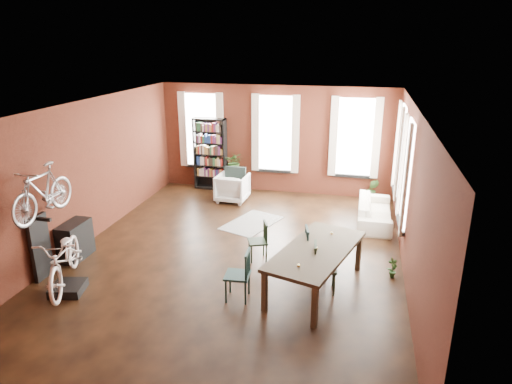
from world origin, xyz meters
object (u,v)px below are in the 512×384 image
(dining_chair_b, at_px, (258,241))
(bike_trainer, at_px, (68,288))
(white_armchair, at_px, (232,186))
(bicycle_floor, at_px, (61,235))
(dining_chair_a, at_px, (237,275))
(dining_table, at_px, (316,269))
(dining_chair_d, at_px, (316,252))
(dining_chair_c, at_px, (325,268))
(bookshelf, at_px, (210,154))
(plant_stand, at_px, (236,181))
(console_table, at_px, (75,240))
(cream_sofa, at_px, (375,207))

(dining_chair_b, height_order, bike_trainer, dining_chair_b)
(white_armchair, bearing_deg, bicycle_floor, 76.23)
(dining_chair_a, height_order, white_armchair, dining_chair_a)
(dining_table, height_order, dining_chair_d, dining_chair_d)
(dining_table, bearing_deg, dining_chair_c, 11.78)
(bookshelf, bearing_deg, plant_stand, 0.00)
(console_table, bearing_deg, plant_stand, 68.23)
(dining_chair_c, distance_m, cream_sofa, 3.75)
(dining_chair_b, bearing_deg, bike_trainer, -78.81)
(bicycle_floor, bearing_deg, dining_chair_a, -12.93)
(dining_chair_a, relative_size, bike_trainer, 1.68)
(dining_chair_b, distance_m, bike_trainer, 3.78)
(dining_chair_c, height_order, console_table, dining_chair_c)
(cream_sofa, xyz_separation_m, console_table, (-6.23, -3.50, -0.01))
(white_armchair, xyz_separation_m, bike_trainer, (-1.58, -5.52, -0.35))
(dining_chair_a, bearing_deg, dining_chair_d, 129.05)
(dining_chair_a, relative_size, dining_chair_b, 1.13)
(console_table, xyz_separation_m, bicycle_floor, (0.68, -1.26, 0.75))
(cream_sofa, relative_size, plant_stand, 3.62)
(dining_table, height_order, dining_chair_b, dining_chair_b)
(dining_chair_a, bearing_deg, console_table, -105.52)
(dining_chair_c, relative_size, bicycle_floor, 0.48)
(bookshelf, relative_size, plant_stand, 3.82)
(bike_trainer, xyz_separation_m, console_table, (-0.68, 1.29, 0.32))
(bicycle_floor, bearing_deg, plant_stand, 55.71)
(bookshelf, bearing_deg, dining_chair_a, -67.16)
(cream_sofa, relative_size, console_table, 2.60)
(dining_chair_b, height_order, bookshelf, bookshelf)
(dining_chair_a, distance_m, white_armchair, 5.22)
(white_armchair, xyz_separation_m, bicycle_floor, (-1.58, -5.49, 0.71))
(dining_table, bearing_deg, bookshelf, 142.56)
(dining_chair_c, bearing_deg, dining_chair_b, 51.02)
(bike_trainer, bearing_deg, plant_stand, 77.81)
(dining_chair_d, relative_size, bookshelf, 0.45)
(dining_chair_b, distance_m, bookshelf, 5.10)
(dining_chair_b, height_order, dining_chair_d, dining_chair_d)
(dining_chair_d, distance_m, white_armchair, 4.72)
(bicycle_floor, bearing_deg, white_armchair, 51.91)
(dining_chair_d, relative_size, console_table, 1.25)
(dining_chair_b, bearing_deg, bicycle_floor, -79.13)
(dining_chair_a, xyz_separation_m, cream_sofa, (2.44, 4.26, -0.06))
(white_armchair, relative_size, cream_sofa, 0.42)
(bookshelf, height_order, cream_sofa, bookshelf)
(dining_table, bearing_deg, dining_chair_b, 161.71)
(dining_chair_b, bearing_deg, dining_chair_a, -22.95)
(dining_table, xyz_separation_m, dining_chair_c, (0.17, -0.01, 0.06))
(dining_chair_b, relative_size, console_table, 1.04)
(plant_stand, bearing_deg, dining_chair_a, -73.96)
(white_armchair, bearing_deg, dining_chair_b, 116.57)
(bike_trainer, xyz_separation_m, bicycle_floor, (0.00, 0.03, 1.07))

